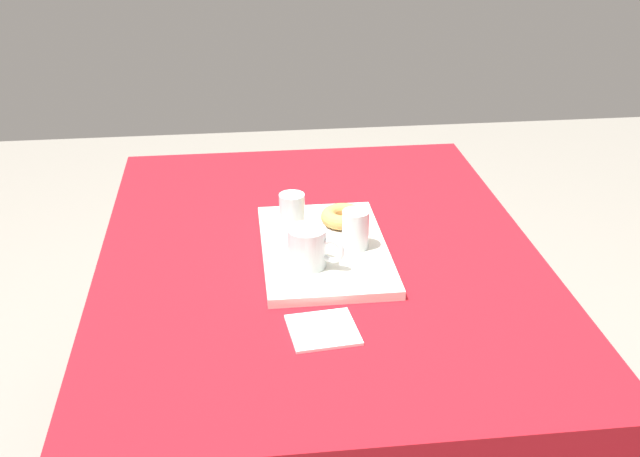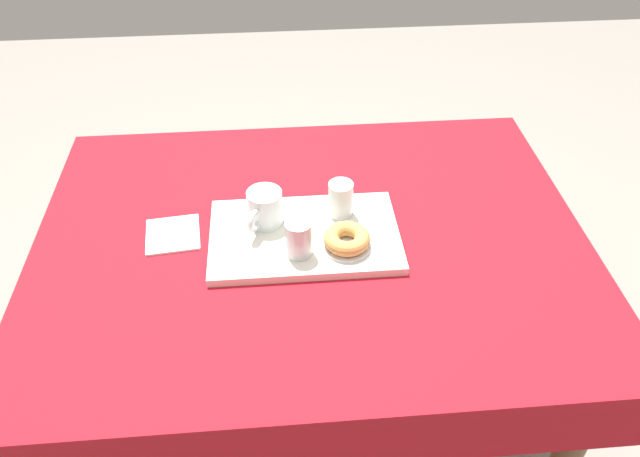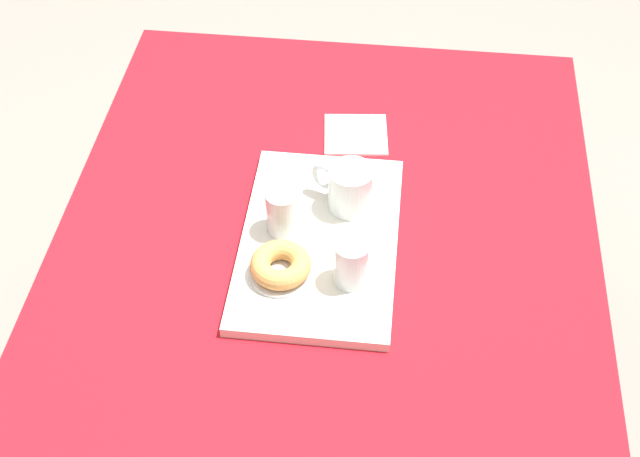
% 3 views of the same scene
% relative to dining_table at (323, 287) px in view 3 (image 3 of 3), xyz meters
% --- Properties ---
extents(ground_plane, '(6.00, 6.00, 0.00)m').
position_rel_dining_table_xyz_m(ground_plane, '(0.00, 0.00, -0.65)').
color(ground_plane, gray).
extents(dining_table, '(1.33, 1.01, 0.75)m').
position_rel_dining_table_xyz_m(dining_table, '(0.00, 0.00, 0.00)').
color(dining_table, '#A8141E').
rests_on(dining_table, ground).
extents(serving_tray, '(0.45, 0.28, 0.02)m').
position_rel_dining_table_xyz_m(serving_tray, '(0.02, 0.01, 0.11)').
color(serving_tray, silver).
rests_on(serving_tray, dining_table).
extents(tea_mug_left, '(0.08, 0.12, 0.09)m').
position_rel_dining_table_xyz_m(tea_mug_left, '(0.11, -0.04, 0.16)').
color(tea_mug_left, silver).
rests_on(tea_mug_left, serving_tray).
extents(water_glass_near, '(0.06, 0.06, 0.09)m').
position_rel_dining_table_xyz_m(water_glass_near, '(0.03, 0.08, 0.16)').
color(water_glass_near, silver).
rests_on(water_glass_near, serving_tray).
extents(water_glass_far, '(0.06, 0.06, 0.09)m').
position_rel_dining_table_xyz_m(water_glass_far, '(-0.08, -0.06, 0.16)').
color(water_glass_far, silver).
rests_on(water_glass_far, serving_tray).
extents(donut_plate_left, '(0.11, 0.11, 0.01)m').
position_rel_dining_table_xyz_m(donut_plate_left, '(-0.08, 0.07, 0.12)').
color(donut_plate_left, silver).
rests_on(donut_plate_left, serving_tray).
extents(sugar_donut_left, '(0.11, 0.11, 0.04)m').
position_rel_dining_table_xyz_m(sugar_donut_left, '(-0.08, 0.07, 0.14)').
color(sugar_donut_left, tan).
rests_on(sugar_donut_left, donut_plate_left).
extents(paper_napkin, '(0.14, 0.14, 0.01)m').
position_rel_dining_table_xyz_m(paper_napkin, '(0.33, -0.03, 0.10)').
color(paper_napkin, white).
rests_on(paper_napkin, dining_table).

